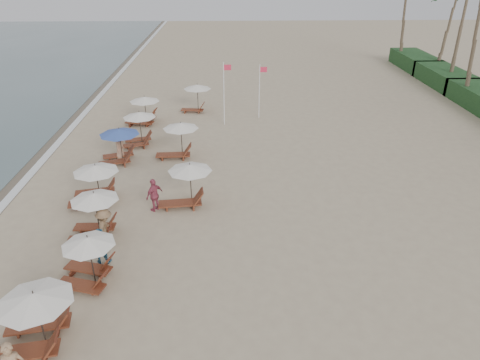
{
  "coord_description": "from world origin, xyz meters",
  "views": [
    {
      "loc": [
        0.32,
        -13.15,
        11.38
      ],
      "look_at": [
        1.0,
        6.73,
        1.3
      ],
      "focal_mm": 32.97,
      "sensor_mm": 36.0,
      "label": 1
    }
  ],
  "objects_px": {
    "lounger_station_5": "(138,128)",
    "lounger_station_6": "(142,111)",
    "lounger_station_1": "(85,261)",
    "inland_station_2": "(195,95)",
    "inland_station_1": "(177,138)",
    "lounger_station_2": "(92,216)",
    "inland_station_0": "(185,184)",
    "beachgoer_far_b": "(120,146)",
    "lounger_station_0": "(32,319)",
    "beachgoer_mid_a": "(100,246)",
    "flag_pole_near": "(224,91)",
    "lounger_station_4": "(118,144)",
    "beachgoer_mid_b": "(105,229)",
    "lounger_station_3": "(93,184)",
    "beachgoer_far_a": "(154,195)"
  },
  "relations": [
    {
      "from": "beachgoer_far_b",
      "to": "inland_station_0",
      "type": "bearing_deg",
      "value": -134.45
    },
    {
      "from": "lounger_station_6",
      "to": "beachgoer_mid_b",
      "type": "distance_m",
      "value": 16.28
    },
    {
      "from": "inland_station_0",
      "to": "lounger_station_2",
      "type": "bearing_deg",
      "value": -144.56
    },
    {
      "from": "lounger_station_2",
      "to": "beachgoer_mid_b",
      "type": "relative_size",
      "value": 1.28
    },
    {
      "from": "lounger_station_6",
      "to": "beachgoer_far_b",
      "type": "bearing_deg",
      "value": -92.53
    },
    {
      "from": "inland_station_1",
      "to": "beachgoer_mid_b",
      "type": "xyz_separation_m",
      "value": [
        -2.18,
        -9.64,
        -0.34
      ]
    },
    {
      "from": "inland_station_0",
      "to": "beachgoer_mid_a",
      "type": "distance_m",
      "value": 5.55
    },
    {
      "from": "lounger_station_0",
      "to": "inland_station_0",
      "type": "xyz_separation_m",
      "value": [
        4.19,
        8.9,
        0.21
      ]
    },
    {
      "from": "lounger_station_6",
      "to": "beachgoer_mid_a",
      "type": "distance_m",
      "value": 17.32
    },
    {
      "from": "lounger_station_2",
      "to": "beachgoer_far_b",
      "type": "height_order",
      "value": "lounger_station_2"
    },
    {
      "from": "inland_station_2",
      "to": "beachgoer_far_b",
      "type": "distance_m",
      "value": 10.32
    },
    {
      "from": "inland_station_2",
      "to": "beachgoer_far_b",
      "type": "height_order",
      "value": "inland_station_2"
    },
    {
      "from": "lounger_station_5",
      "to": "inland_station_0",
      "type": "xyz_separation_m",
      "value": [
        3.77,
        -8.29,
        0.04
      ]
    },
    {
      "from": "lounger_station_1",
      "to": "inland_station_0",
      "type": "distance_m",
      "value": 6.71
    },
    {
      "from": "inland_station_2",
      "to": "flag_pole_near",
      "type": "bearing_deg",
      "value": -53.32
    },
    {
      "from": "lounger_station_2",
      "to": "beachgoer_mid_b",
      "type": "bearing_deg",
      "value": -45.7
    },
    {
      "from": "lounger_station_3",
      "to": "beachgoer_mid_b",
      "type": "bearing_deg",
      "value": -68.78
    },
    {
      "from": "lounger_station_0",
      "to": "lounger_station_4",
      "type": "relative_size",
      "value": 1.06
    },
    {
      "from": "lounger_station_1",
      "to": "beachgoer_far_b",
      "type": "height_order",
      "value": "lounger_station_1"
    },
    {
      "from": "lounger_station_5",
      "to": "beachgoer_mid_a",
      "type": "distance_m",
      "value": 12.85
    },
    {
      "from": "beachgoer_far_a",
      "to": "flag_pole_near",
      "type": "xyz_separation_m",
      "value": [
        3.52,
        12.65,
        1.73
      ]
    },
    {
      "from": "inland_station_1",
      "to": "lounger_station_2",
      "type": "bearing_deg",
      "value": -108.09
    },
    {
      "from": "inland_station_0",
      "to": "beachgoer_far_b",
      "type": "bearing_deg",
      "value": 127.06
    },
    {
      "from": "lounger_station_3",
      "to": "beachgoer_far_a",
      "type": "height_order",
      "value": "lounger_station_3"
    },
    {
      "from": "lounger_station_1",
      "to": "lounger_station_5",
      "type": "bearing_deg",
      "value": 91.65
    },
    {
      "from": "lounger_station_5",
      "to": "beachgoer_far_a",
      "type": "distance_m",
      "value": 8.99
    },
    {
      "from": "lounger_station_3",
      "to": "inland_station_2",
      "type": "xyz_separation_m",
      "value": [
        4.41,
        14.83,
        0.41
      ]
    },
    {
      "from": "lounger_station_2",
      "to": "lounger_station_1",
      "type": "bearing_deg",
      "value": -80.45
    },
    {
      "from": "lounger_station_5",
      "to": "lounger_station_6",
      "type": "distance_m",
      "value": 4.49
    },
    {
      "from": "lounger_station_3",
      "to": "beachgoer_mid_b",
      "type": "relative_size",
      "value": 1.42
    },
    {
      "from": "beachgoer_mid_b",
      "to": "lounger_station_5",
      "type": "bearing_deg",
      "value": -2.12
    },
    {
      "from": "lounger_station_1",
      "to": "lounger_station_6",
      "type": "relative_size",
      "value": 0.9
    },
    {
      "from": "beachgoer_mid_b",
      "to": "lounger_station_4",
      "type": "bearing_deg",
      "value": 3.54
    },
    {
      "from": "lounger_station_1",
      "to": "inland_station_2",
      "type": "relative_size",
      "value": 0.95
    },
    {
      "from": "lounger_station_0",
      "to": "beachgoer_far_b",
      "type": "bearing_deg",
      "value": 91.37
    },
    {
      "from": "lounger_station_4",
      "to": "inland_station_1",
      "type": "bearing_deg",
      "value": 9.58
    },
    {
      "from": "lounger_station_2",
      "to": "lounger_station_6",
      "type": "height_order",
      "value": "lounger_station_2"
    },
    {
      "from": "lounger_station_6",
      "to": "inland_station_2",
      "type": "distance_m",
      "value": 4.76
    },
    {
      "from": "lounger_station_1",
      "to": "lounger_station_5",
      "type": "relative_size",
      "value": 1.01
    },
    {
      "from": "flag_pole_near",
      "to": "beachgoer_mid_b",
      "type": "bearing_deg",
      "value": -108.2
    },
    {
      "from": "lounger_station_6",
      "to": "flag_pole_near",
      "type": "bearing_deg",
      "value": -4.51
    },
    {
      "from": "lounger_station_4",
      "to": "inland_station_1",
      "type": "xyz_separation_m",
      "value": [
        3.56,
        0.6,
        0.1
      ]
    },
    {
      "from": "beachgoer_mid_a",
      "to": "flag_pole_near",
      "type": "bearing_deg",
      "value": -108.07
    },
    {
      "from": "lounger_station_5",
      "to": "flag_pole_near",
      "type": "height_order",
      "value": "flag_pole_near"
    },
    {
      "from": "lounger_station_0",
      "to": "beachgoer_far_a",
      "type": "bearing_deg",
      "value": 72.38
    },
    {
      "from": "inland_station_0",
      "to": "inland_station_1",
      "type": "distance_m",
      "value": 6.21
    },
    {
      "from": "lounger_station_2",
      "to": "beachgoer_mid_b",
      "type": "distance_m",
      "value": 1.05
    },
    {
      "from": "lounger_station_6",
      "to": "inland_station_1",
      "type": "distance_m",
      "value": 7.38
    },
    {
      "from": "lounger_station_3",
      "to": "lounger_station_4",
      "type": "distance_m",
      "value": 4.95
    },
    {
      "from": "lounger_station_5",
      "to": "flag_pole_near",
      "type": "xyz_separation_m",
      "value": [
        5.8,
        3.96,
        1.37
      ]
    }
  ]
}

